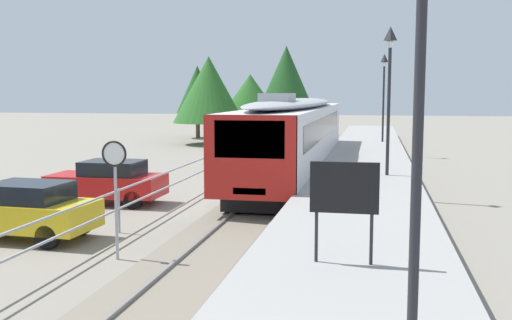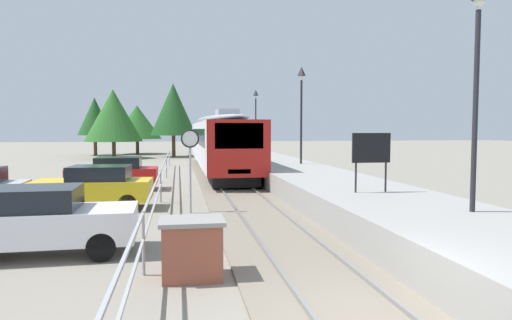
{
  "view_description": "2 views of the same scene",
  "coord_description": "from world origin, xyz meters",
  "px_view_note": "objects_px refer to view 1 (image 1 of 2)",
  "views": [
    {
      "loc": [
        3.64,
        -3.05,
        3.89
      ],
      "look_at": [
        0.0,
        14.93,
        1.8
      ],
      "focal_mm": 41.38,
      "sensor_mm": 36.0,
      "label": 1
    },
    {
      "loc": [
        -2.62,
        -5.96,
        2.81
      ],
      "look_at": [
        0.4,
        11.93,
        1.6
      ],
      "focal_mm": 32.39,
      "sensor_mm": 36.0,
      "label": 2
    }
  ],
  "objects_px": {
    "platform_lamp_near_end": "(421,25)",
    "parked_hatchback_yellow": "(22,210)",
    "platform_notice_board": "(344,191)",
    "speed_limit_sign": "(115,170)",
    "parked_hatchback_red": "(108,181)",
    "commuter_train": "(295,131)",
    "platform_lamp_far_end": "(384,81)",
    "platform_lamp_mid_platform": "(390,72)"
  },
  "relations": [
    {
      "from": "platform_lamp_near_end",
      "to": "platform_lamp_mid_platform",
      "type": "bearing_deg",
      "value": 90.0
    },
    {
      "from": "platform_lamp_far_end",
      "to": "speed_limit_sign",
      "type": "distance_m",
      "value": 25.44
    },
    {
      "from": "platform_lamp_far_end",
      "to": "platform_lamp_near_end",
      "type": "bearing_deg",
      "value": -90.0
    },
    {
      "from": "commuter_train",
      "to": "parked_hatchback_red",
      "type": "relative_size",
      "value": 5.1
    },
    {
      "from": "platform_notice_board",
      "to": "parked_hatchback_red",
      "type": "xyz_separation_m",
      "value": [
        -8.68,
        8.83,
        -1.4
      ]
    },
    {
      "from": "platform_lamp_near_end",
      "to": "parked_hatchback_red",
      "type": "bearing_deg",
      "value": 127.97
    },
    {
      "from": "platform_lamp_mid_platform",
      "to": "speed_limit_sign",
      "type": "bearing_deg",
      "value": -124.16
    },
    {
      "from": "commuter_train",
      "to": "platform_lamp_mid_platform",
      "type": "bearing_deg",
      "value": -51.58
    },
    {
      "from": "parked_hatchback_red",
      "to": "parked_hatchback_yellow",
      "type": "bearing_deg",
      "value": -90.0
    },
    {
      "from": "platform_notice_board",
      "to": "platform_lamp_near_end",
      "type": "bearing_deg",
      "value": -74.69
    },
    {
      "from": "commuter_train",
      "to": "parked_hatchback_red",
      "type": "distance_m",
      "value": 9.82
    },
    {
      "from": "speed_limit_sign",
      "to": "parked_hatchback_red",
      "type": "distance_m",
      "value": 7.44
    },
    {
      "from": "platform_lamp_near_end",
      "to": "platform_lamp_mid_platform",
      "type": "relative_size",
      "value": 1.0
    },
    {
      "from": "platform_lamp_near_end",
      "to": "platform_lamp_far_end",
      "type": "height_order",
      "value": "same"
    },
    {
      "from": "parked_hatchback_yellow",
      "to": "commuter_train",
      "type": "bearing_deg",
      "value": 67.13
    },
    {
      "from": "platform_lamp_near_end",
      "to": "commuter_train",
      "type": "bearing_deg",
      "value": 101.4
    },
    {
      "from": "platform_lamp_near_end",
      "to": "platform_lamp_far_end",
      "type": "bearing_deg",
      "value": 90.0
    },
    {
      "from": "commuter_train",
      "to": "platform_notice_board",
      "type": "relative_size",
      "value": 11.34
    },
    {
      "from": "platform_lamp_mid_platform",
      "to": "commuter_train",
      "type": "bearing_deg",
      "value": 128.42
    },
    {
      "from": "platform_lamp_far_end",
      "to": "platform_notice_board",
      "type": "relative_size",
      "value": 2.97
    },
    {
      "from": "platform_lamp_far_end",
      "to": "platform_notice_board",
      "type": "xyz_separation_m",
      "value": [
        -0.97,
        -26.82,
        -2.44
      ]
    },
    {
      "from": "platform_lamp_near_end",
      "to": "platform_notice_board",
      "type": "height_order",
      "value": "platform_lamp_near_end"
    },
    {
      "from": "speed_limit_sign",
      "to": "parked_hatchback_yellow",
      "type": "height_order",
      "value": "speed_limit_sign"
    },
    {
      "from": "platform_lamp_near_end",
      "to": "platform_notice_board",
      "type": "xyz_separation_m",
      "value": [
        -0.97,
        3.53,
        -2.44
      ]
    },
    {
      "from": "platform_lamp_mid_platform",
      "to": "platform_lamp_near_end",
      "type": "bearing_deg",
      "value": -90.0
    },
    {
      "from": "platform_notice_board",
      "to": "parked_hatchback_yellow",
      "type": "relative_size",
      "value": 0.44
    },
    {
      "from": "commuter_train",
      "to": "parked_hatchback_yellow",
      "type": "xyz_separation_m",
      "value": [
        -5.54,
        -13.15,
        -1.36
      ]
    },
    {
      "from": "speed_limit_sign",
      "to": "parked_hatchback_red",
      "type": "xyz_separation_m",
      "value": [
        -3.31,
        6.52,
        -1.33
      ]
    },
    {
      "from": "platform_lamp_near_end",
      "to": "platform_notice_board",
      "type": "relative_size",
      "value": 2.97
    },
    {
      "from": "platform_lamp_mid_platform",
      "to": "platform_notice_board",
      "type": "height_order",
      "value": "platform_lamp_mid_platform"
    },
    {
      "from": "platform_lamp_near_end",
      "to": "parked_hatchback_yellow",
      "type": "xyz_separation_m",
      "value": [
        -9.65,
        7.21,
        -3.83
      ]
    },
    {
      "from": "parked_hatchback_yellow",
      "to": "parked_hatchback_red",
      "type": "distance_m",
      "value": 5.16
    },
    {
      "from": "platform_lamp_near_end",
      "to": "parked_hatchback_yellow",
      "type": "distance_m",
      "value": 12.64
    },
    {
      "from": "platform_lamp_far_end",
      "to": "platform_notice_board",
      "type": "distance_m",
      "value": 26.95
    },
    {
      "from": "commuter_train",
      "to": "platform_notice_board",
      "type": "height_order",
      "value": "commuter_train"
    },
    {
      "from": "platform_notice_board",
      "to": "speed_limit_sign",
      "type": "relative_size",
      "value": 0.64
    },
    {
      "from": "platform_lamp_mid_platform",
      "to": "platform_lamp_far_end",
      "type": "height_order",
      "value": "same"
    },
    {
      "from": "platform_notice_board",
      "to": "parked_hatchback_red",
      "type": "height_order",
      "value": "platform_notice_board"
    },
    {
      "from": "platform_lamp_mid_platform",
      "to": "speed_limit_sign",
      "type": "height_order",
      "value": "platform_lamp_mid_platform"
    },
    {
      "from": "commuter_train",
      "to": "speed_limit_sign",
      "type": "bearing_deg",
      "value": -98.74
    },
    {
      "from": "speed_limit_sign",
      "to": "platform_lamp_mid_platform",
      "type": "bearing_deg",
      "value": 55.84
    },
    {
      "from": "platform_lamp_far_end",
      "to": "parked_hatchback_red",
      "type": "bearing_deg",
      "value": -118.2
    }
  ]
}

